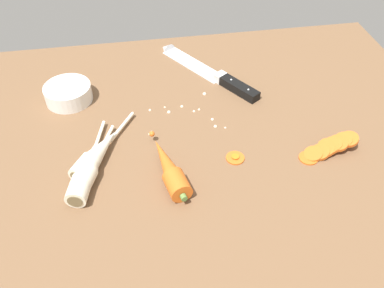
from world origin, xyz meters
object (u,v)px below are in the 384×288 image
whole_carrot (169,168)px  carrot_slice_stack (329,147)px  prep_bowl (68,93)px  chefs_knife (204,69)px  carrot_slice_stray_near (235,157)px  parsnip_mid_right (97,153)px  parsnip_front (85,171)px  parsnip_mid_left (91,164)px

whole_carrot → carrot_slice_stack: 33.43cm
prep_bowl → chefs_knife: bearing=11.1°
chefs_knife → prep_bowl: 34.78cm
carrot_slice_stack → carrot_slice_stray_near: bearing=176.2°
chefs_knife → parsnip_mid_right: size_ratio=1.55×
parsnip_front → parsnip_mid_right: bearing=64.4°
carrot_slice_stack → prep_bowl: size_ratio=1.19×
parsnip_mid_right → carrot_slice_stray_near: parsnip_mid_right is taller
parsnip_front → whole_carrot: bearing=-7.6°
whole_carrot → parsnip_mid_left: whole_carrot is taller
parsnip_front → carrot_slice_stray_near: bearing=0.7°
parsnip_front → prep_bowl: size_ratio=2.09×
whole_carrot → carrot_slice_stack: size_ratio=1.46×
whole_carrot → parsnip_mid_right: size_ratio=0.97×
parsnip_front → chefs_knife: bearing=47.9°
chefs_knife → carrot_slice_stray_near: chefs_knife is taller
parsnip_mid_right → prep_bowl: same height
whole_carrot → carrot_slice_stack: (33.40, 1.21, -0.76)cm
parsnip_mid_right → parsnip_mid_left: bearing=-110.6°
prep_bowl → carrot_slice_stack: bearing=-26.5°
whole_carrot → carrot_slice_stray_near: whole_carrot is taller
parsnip_mid_right → chefs_knife: bearing=45.8°
parsnip_mid_right → carrot_slice_stack: size_ratio=1.51×
parsnip_mid_right → carrot_slice_stray_near: 28.09cm
chefs_knife → prep_bowl: bearing=-168.9°
chefs_knife → carrot_slice_stack: carrot_slice_stack is taller
chefs_knife → parsnip_front: 44.11cm
carrot_slice_stack → carrot_slice_stray_near: 19.57cm
carrot_slice_stray_near → prep_bowl: bearing=143.3°
parsnip_mid_left → carrot_slice_stack: bearing=-3.1°
chefs_knife → parsnip_mid_left: 42.09cm
parsnip_mid_left → whole_carrot: bearing=-14.5°
parsnip_front → carrot_slice_stack: 49.45cm
chefs_knife → carrot_slice_stack: (19.87, -33.64, 0.69)cm
whole_carrot → carrot_slice_stray_near: 14.22cm
parsnip_mid_left → parsnip_mid_right: 3.06cm
chefs_knife → carrot_slice_stray_near: size_ratio=8.03×
carrot_slice_stray_near → parsnip_front: bearing=-179.3°
carrot_slice_stray_near → prep_bowl: prep_bowl is taller
whole_carrot → parsnip_mid_left: (-14.91, 3.86, -0.12)cm
carrot_slice_stack → prep_bowl: (-53.97, 26.96, 0.81)cm
parsnip_front → parsnip_mid_left: 2.05cm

